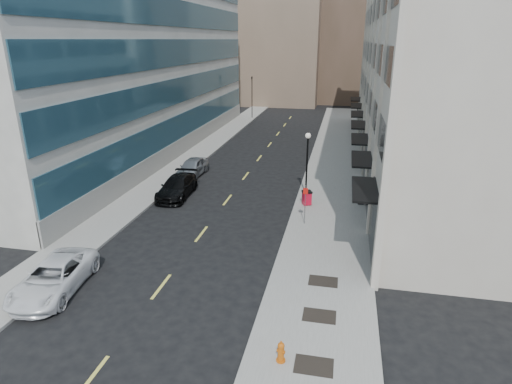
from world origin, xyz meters
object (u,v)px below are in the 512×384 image
at_px(car_white_van, 54,277).
at_px(fire_hydrant, 281,352).
at_px(urn_planter, 361,198).
at_px(car_silver_sedan, 192,167).
at_px(sign_post, 305,199).
at_px(trash_bin, 307,197).
at_px(car_black_pickup, 177,187).
at_px(lamppost, 307,158).
at_px(traffic_signal, 252,79).

xyz_separation_m(car_white_van, fire_hydrant, (11.11, -2.63, -0.16)).
relative_size(car_white_van, urn_planter, 6.92).
bearing_deg(fire_hydrant, car_white_van, -179.65).
height_order(car_silver_sedan, urn_planter, car_silver_sedan).
relative_size(car_silver_sedan, sign_post, 1.75).
distance_m(car_white_van, car_silver_sedan, 18.52).
relative_size(trash_bin, sign_post, 0.40).
height_order(car_silver_sedan, sign_post, sign_post).
height_order(fire_hydrant, trash_bin, trash_bin).
height_order(car_white_van, car_silver_sedan, car_silver_sedan).
height_order(car_black_pickup, sign_post, sign_post).
distance_m(car_black_pickup, lamppost, 9.93).
bearing_deg(trash_bin, lamppost, 74.03).
xyz_separation_m(car_white_van, car_black_pickup, (0.81, 13.37, 0.02)).
height_order(traffic_signal, car_black_pickup, traffic_signal).
bearing_deg(car_black_pickup, sign_post, -22.07).
bearing_deg(car_silver_sedan, lamppost, -15.76).
height_order(car_white_van, lamppost, lamppost).
xyz_separation_m(trash_bin, urn_planter, (3.75, 0.96, -0.09)).
bearing_deg(car_silver_sedan, traffic_signal, 94.00).
xyz_separation_m(fire_hydrant, trash_bin, (-0.55, 15.84, 0.14)).
distance_m(trash_bin, lamppost, 3.08).
relative_size(car_black_pickup, trash_bin, 5.03).
distance_m(traffic_signal, fire_hydrant, 51.66).
distance_m(traffic_signal, urn_planter, 36.83).
bearing_deg(fire_hydrant, car_black_pickup, 136.46).
bearing_deg(trash_bin, traffic_signal, 85.27).
bearing_deg(lamppost, urn_planter, -15.33).
relative_size(lamppost, urn_planter, 6.40).
xyz_separation_m(car_black_pickup, trash_bin, (9.75, -0.16, -0.05)).
relative_size(car_silver_sedan, urn_planter, 5.92).
relative_size(trash_bin, urn_planter, 1.36).
relative_size(traffic_signal, lamppost, 1.45).
xyz_separation_m(lamppost, urn_planter, (4.01, -1.10, -2.38)).
height_order(traffic_signal, urn_planter, traffic_signal).
distance_m(traffic_signal, car_silver_sedan, 29.29).
height_order(fire_hydrant, sign_post, sign_post).
xyz_separation_m(car_silver_sedan, sign_post, (10.56, -8.64, 1.02)).
relative_size(car_silver_sedan, trash_bin, 4.37).
height_order(car_white_van, sign_post, sign_post).
relative_size(car_white_van, lamppost, 1.08).
height_order(traffic_signal, car_white_van, traffic_signal).
xyz_separation_m(car_silver_sedan, trash_bin, (10.38, -5.32, -0.06)).
bearing_deg(lamppost, fire_hydrant, -87.41).
xyz_separation_m(fire_hydrant, lamppost, (-0.81, 17.89, 2.42)).
height_order(sign_post, urn_planter, sign_post).
xyz_separation_m(car_silver_sedan, urn_planter, (14.13, -4.36, -0.15)).
distance_m(car_silver_sedan, lamppost, 10.87).
bearing_deg(sign_post, car_white_van, -139.90).
height_order(car_black_pickup, urn_planter, car_black_pickup).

